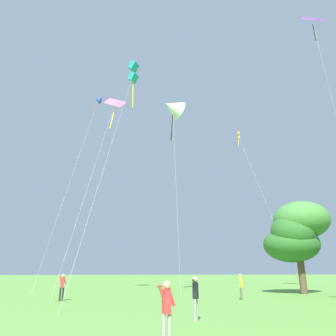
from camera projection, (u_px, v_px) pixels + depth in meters
kite_purple_streamer at (314, 27)px, 35.40m from camera, size 3.47×5.55×29.48m
kite_pink_low at (113, 109)px, 33.86m from camera, size 4.41×10.24×19.85m
kite_blue_delta at (98, 101)px, 43.07m from camera, size 4.34×9.55×24.21m
kite_white_distant at (173, 108)px, 31.33m from camera, size 2.57×5.34×18.16m
kite_orange_box at (239, 138)px, 46.32m from camera, size 0.55×11.87×21.13m
kite_teal_box at (133, 73)px, 30.10m from camera, size 4.12×10.47×20.66m
person_foreground_watcher at (62, 285)px, 20.72m from camera, size 0.52×0.22×1.62m
person_near_tree at (241, 284)px, 21.28m from camera, size 0.23×0.52×1.63m
person_in_red_shirt at (167, 307)px, 8.12m from camera, size 0.50×0.22×1.55m
person_far_back at (196, 294)px, 12.24m from camera, size 0.35×0.47×1.59m
tree_left_oak at (296, 232)px, 28.19m from camera, size 5.54×5.49×7.74m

